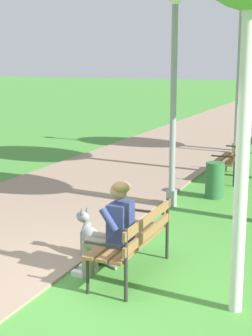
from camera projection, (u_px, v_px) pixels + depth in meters
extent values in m
plane|color=#478E38|center=(81.00, 292.00, 5.98)|extent=(120.00, 120.00, 0.00)
cube|color=olive|center=(115.00, 238.00, 6.45)|extent=(0.14, 1.50, 0.04)
cube|color=olive|center=(128.00, 240.00, 6.38)|extent=(0.14, 1.50, 0.04)
cube|color=olive|center=(141.00, 242.00, 6.31)|extent=(0.14, 1.50, 0.04)
cube|color=olive|center=(149.00, 232.00, 6.24)|extent=(0.04, 1.50, 0.11)
cube|color=olive|center=(149.00, 218.00, 6.21)|extent=(0.04, 1.50, 0.11)
cylinder|color=#2D2B28|center=(134.00, 238.00, 7.13)|extent=(0.04, 0.04, 0.45)
cylinder|color=#2D2B28|center=(167.00, 229.00, 6.90)|extent=(0.04, 0.04, 0.85)
cube|color=#2D2B28|center=(148.00, 211.00, 6.96)|extent=(0.45, 0.04, 0.03)
cylinder|color=#2D2B28|center=(88.00, 275.00, 5.89)|extent=(0.04, 0.04, 0.45)
cylinder|color=#2D2B28|center=(126.00, 266.00, 5.66)|extent=(0.04, 0.04, 0.85)
cube|color=#2D2B28|center=(103.00, 244.00, 5.73)|extent=(0.45, 0.04, 0.03)
cube|color=olive|center=(221.00, 158.00, 11.62)|extent=(0.14, 1.50, 0.04)
cube|color=olive|center=(229.00, 159.00, 11.55)|extent=(0.14, 1.50, 0.04)
cube|color=olive|center=(236.00, 160.00, 11.48)|extent=(0.14, 1.50, 0.04)
cube|color=olive|center=(241.00, 154.00, 11.41)|extent=(0.04, 1.50, 0.11)
cube|color=olive|center=(242.00, 146.00, 11.38)|extent=(0.04, 1.50, 0.11)
cylinder|color=#2D2B28|center=(226.00, 162.00, 12.30)|extent=(0.04, 0.04, 0.45)
cylinder|color=#2D2B28|center=(247.00, 156.00, 12.07)|extent=(0.04, 0.04, 0.85)
cube|color=#2D2B28|center=(235.00, 146.00, 12.13)|extent=(0.45, 0.04, 0.03)
cylinder|color=#2D2B28|center=(212.00, 174.00, 11.06)|extent=(0.04, 0.04, 0.45)
cylinder|color=#2D2B28|center=(234.00, 167.00, 10.83)|extent=(0.04, 0.04, 0.85)
cube|color=#2D2B28|center=(222.00, 156.00, 10.90)|extent=(0.45, 0.04, 0.03)
cylinder|color=gray|center=(109.00, 239.00, 6.36)|extent=(0.42, 0.14, 0.14)
cylinder|color=gray|center=(94.00, 254.00, 6.49)|extent=(0.11, 0.11, 0.47)
cube|color=silver|center=(88.00, 268.00, 6.57)|extent=(0.24, 0.09, 0.07)
cylinder|color=gray|center=(101.00, 244.00, 6.18)|extent=(0.42, 0.14, 0.14)
cylinder|color=gray|center=(86.00, 260.00, 6.32)|extent=(0.11, 0.11, 0.47)
cube|color=silver|center=(81.00, 274.00, 6.39)|extent=(0.24, 0.09, 0.07)
cube|color=navy|center=(121.00, 224.00, 6.14)|extent=(0.22, 0.36, 0.52)
cylinder|color=navy|center=(123.00, 210.00, 6.32)|extent=(0.25, 0.09, 0.30)
cylinder|color=navy|center=(109.00, 220.00, 5.96)|extent=(0.25, 0.09, 0.30)
sphere|color=#A37556|center=(119.00, 191.00, 6.06)|extent=(0.21, 0.21, 0.21)
ellipsoid|color=olive|center=(121.00, 187.00, 6.04)|extent=(0.22, 0.23, 0.14)
ellipsoid|color=gray|center=(99.00, 251.00, 6.81)|extent=(0.44, 0.40, 0.32)
ellipsoid|color=gray|center=(92.00, 239.00, 6.89)|extent=(0.55, 0.40, 0.48)
ellipsoid|color=#595959|center=(94.00, 238.00, 6.85)|extent=(0.40, 0.32, 0.27)
cylinder|color=gray|center=(89.00, 243.00, 7.04)|extent=(0.06, 0.06, 0.38)
cylinder|color=gray|center=(82.00, 245.00, 6.96)|extent=(0.06, 0.06, 0.38)
cylinder|color=gray|center=(87.00, 227.00, 6.94)|extent=(0.17, 0.20, 0.19)
ellipsoid|color=gray|center=(83.00, 217.00, 6.97)|extent=(0.26, 0.22, 0.16)
cone|color=#595959|center=(78.00, 216.00, 7.04)|extent=(0.13, 0.12, 0.09)
cone|color=#595959|center=(87.00, 210.00, 6.95)|extent=(0.06, 0.06, 0.09)
cone|color=#595959|center=(82.00, 211.00, 6.89)|extent=(0.06, 0.06, 0.09)
cylinder|color=gray|center=(109.00, 265.00, 6.69)|extent=(0.27, 0.15, 0.04)
cylinder|color=gray|center=(172.00, 198.00, 9.46)|extent=(0.20, 0.20, 0.30)
cylinder|color=gray|center=(173.00, 108.00, 9.12)|extent=(0.11, 0.11, 3.59)
cylinder|color=gray|center=(235.00, 149.00, 14.59)|extent=(0.20, 0.20, 0.30)
cylinder|color=gray|center=(239.00, 74.00, 14.15)|extent=(0.11, 0.11, 4.50)
cylinder|color=silver|center=(243.00, 141.00, 5.17)|extent=(0.14, 0.14, 3.70)
cylinder|color=#2D6638|center=(215.00, 180.00, 9.96)|extent=(0.36, 0.36, 0.70)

